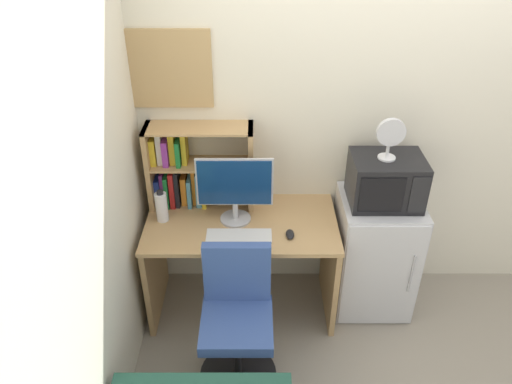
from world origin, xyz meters
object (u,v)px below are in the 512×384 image
at_px(mini_fridge, 373,253).
at_px(microwave, 385,180).
at_px(computer_mouse, 289,234).
at_px(desk_chair, 237,325).
at_px(wall_corkboard, 147,69).
at_px(hutch_bookshelf, 186,168).
at_px(water_bottle, 161,207).
at_px(keyboard, 238,236).
at_px(desk_fan, 389,136).
at_px(monitor, 234,187).

height_order(mini_fridge, microwave, microwave).
distance_m(computer_mouse, desk_chair, 0.64).
xyz_separation_m(mini_fridge, microwave, (0.00, 0.00, 0.59)).
bearing_deg(microwave, computer_mouse, -160.33).
xyz_separation_m(desk_chair, wall_corkboard, (-0.55, 0.89, 1.25)).
distance_m(hutch_bookshelf, water_bottle, 0.31).
xyz_separation_m(computer_mouse, desk_chair, (-0.32, -0.42, -0.36)).
bearing_deg(water_bottle, computer_mouse, -12.06).
bearing_deg(wall_corkboard, hutch_bookshelf, -24.47).
bearing_deg(desk_chair, mini_fridge, 34.08).
relative_size(keyboard, mini_fridge, 0.47).
relative_size(microwave, wall_corkboard, 0.58).
distance_m(desk_fan, wall_corkboard, 1.52).
xyz_separation_m(desk_fan, wall_corkboard, (-1.46, 0.26, 0.32)).
bearing_deg(desk_fan, microwave, 17.33).
height_order(computer_mouse, water_bottle, water_bottle).
xyz_separation_m(monitor, desk_fan, (0.94, 0.03, 0.33)).
bearing_deg(mini_fridge, wall_corkboard, 169.98).
xyz_separation_m(microwave, desk_fan, (-0.02, -0.01, 0.31)).
xyz_separation_m(monitor, mini_fridge, (0.96, 0.04, -0.57)).
height_order(mini_fridge, wall_corkboard, wall_corkboard).
distance_m(monitor, wall_corkboard, 0.89).
distance_m(monitor, desk_fan, 1.00).
relative_size(monitor, mini_fridge, 0.56).
xyz_separation_m(hutch_bookshelf, wall_corkboard, (-0.20, 0.09, 0.64)).
height_order(computer_mouse, microwave, microwave).
relative_size(water_bottle, desk_fan, 0.83).
relative_size(desk_chair, wall_corkboard, 1.16).
distance_m(computer_mouse, microwave, 0.70).
bearing_deg(keyboard, desk_fan, 14.05).
bearing_deg(water_bottle, mini_fridge, 1.59).
bearing_deg(computer_mouse, mini_fridge, 19.42).
height_order(monitor, desk_chair, monitor).
height_order(hutch_bookshelf, keyboard, hutch_bookshelf).
xyz_separation_m(monitor, keyboard, (0.03, -0.19, -0.24)).
bearing_deg(microwave, water_bottle, -178.29).
bearing_deg(hutch_bookshelf, monitor, -32.65).
xyz_separation_m(monitor, wall_corkboard, (-0.52, 0.30, 0.66)).
bearing_deg(microwave, hutch_bookshelf, 172.51).
xyz_separation_m(keyboard, computer_mouse, (0.32, 0.02, 0.00)).
height_order(water_bottle, mini_fridge, water_bottle).
distance_m(water_bottle, desk_fan, 1.50).
height_order(computer_mouse, desk_chair, desk_chair).
relative_size(hutch_bookshelf, monitor, 1.43).
relative_size(hutch_bookshelf, mini_fridge, 0.80).
bearing_deg(monitor, hutch_bookshelf, 147.35).
xyz_separation_m(hutch_bookshelf, microwave, (1.28, -0.17, 0.01)).
height_order(monitor, desk_fan, desk_fan).
bearing_deg(monitor, computer_mouse, -27.28).
xyz_separation_m(hutch_bookshelf, desk_chair, (0.35, -0.80, -0.61)).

